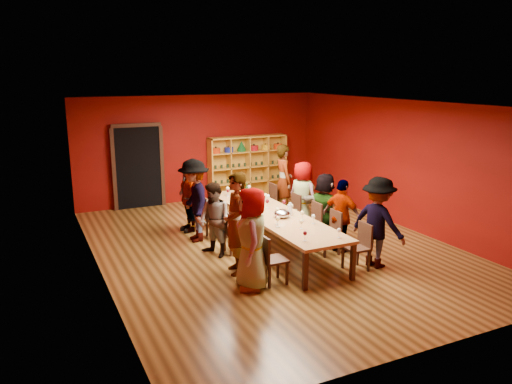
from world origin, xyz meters
TOP-DOWN VIEW (x-y plane):
  - room_shell at (0.00, 0.00)m, footprint 7.10×9.10m
  - tasting_table at (0.00, 0.00)m, footprint 1.10×4.50m
  - doorway at (-1.80, 4.43)m, footprint 1.40×0.17m
  - shelving_unit at (1.40, 4.32)m, footprint 2.40×0.40m
  - chair_person_left_0 at (-0.91, -1.68)m, footprint 0.42×0.42m
  - person_left_0 at (-1.25, -1.68)m, footprint 0.73×0.97m
  - chair_person_left_1 at (-0.91, -0.95)m, footprint 0.42×0.42m
  - person_left_1 at (-1.23, -0.95)m, footprint 0.61×0.76m
  - chair_person_left_2 at (-0.91, 0.03)m, footprint 0.42×0.42m
  - person_left_2 at (-1.28, 0.03)m, footprint 0.62×0.82m
  - chair_person_left_3 at (-0.91, 1.10)m, footprint 0.42×0.42m
  - person_left_3 at (-1.33, 1.10)m, footprint 0.61×1.22m
  - chair_person_left_4 at (-0.91, 1.82)m, footprint 0.42×0.42m
  - person_left_4 at (-1.24, 1.82)m, footprint 0.50×0.96m
  - chair_person_right_0 at (0.91, -1.80)m, footprint 0.42×0.42m
  - person_right_0 at (1.30, -1.80)m, footprint 0.77×1.21m
  - chair_person_right_1 at (0.91, -0.85)m, footprint 0.42×0.42m
  - person_right_1 at (1.16, -0.85)m, footprint 0.70×0.97m
  - chair_person_right_2 at (0.91, -0.13)m, footprint 0.42×0.42m
  - person_right_2 at (1.21, -0.13)m, footprint 0.88×1.45m
  - chair_person_right_3 at (0.91, 0.75)m, footprint 0.42×0.42m
  - person_right_3 at (1.18, 0.75)m, footprint 0.67×0.89m
  - chair_person_right_4 at (0.91, 1.93)m, footprint 0.42×0.42m
  - person_right_4 at (1.32, 1.93)m, footprint 0.59×0.75m
  - wine_glass_0 at (-0.30, 1.70)m, footprint 0.07×0.07m
  - wine_glass_1 at (0.37, -0.17)m, footprint 0.08×0.08m
  - wine_glass_2 at (-0.36, -0.92)m, footprint 0.09×0.09m
  - wine_glass_3 at (-0.01, -1.21)m, footprint 0.07×0.07m
  - wine_glass_4 at (-0.30, -0.78)m, footprint 0.08×0.08m
  - wine_glass_5 at (0.33, 0.09)m, footprint 0.09×0.09m
  - wine_glass_6 at (0.27, -0.76)m, footprint 0.08×0.08m
  - wine_glass_7 at (0.36, -1.03)m, footprint 0.08×0.08m
  - wine_glass_8 at (0.31, 0.93)m, footprint 0.07×0.07m
  - wine_glass_9 at (-0.27, 0.79)m, footprint 0.08×0.08m
  - wine_glass_10 at (-0.31, -1.83)m, footprint 0.07×0.07m
  - wine_glass_11 at (-0.27, 1.79)m, footprint 0.09×0.09m
  - wine_glass_12 at (0.07, 0.37)m, footprint 0.08×0.08m
  - wine_glass_13 at (-0.31, 1.04)m, footprint 0.08×0.08m
  - wine_glass_14 at (-0.07, -0.35)m, footprint 0.09×0.09m
  - wine_glass_15 at (-0.16, 1.22)m, footprint 0.07×0.07m
  - wine_glass_16 at (0.32, -1.95)m, footprint 0.07×0.07m
  - wine_glass_17 at (0.29, 1.79)m, footprint 0.08×0.08m
  - wine_glass_18 at (0.30, 1.84)m, footprint 0.08×0.08m
  - wine_glass_19 at (0.28, 0.76)m, footprint 0.08×0.08m
  - wine_glass_20 at (-0.27, -0.01)m, footprint 0.08×0.08m
  - spittoon_bowl at (0.02, -0.40)m, footprint 0.33×0.33m
  - carafe_a at (-0.25, 0.22)m, footprint 0.14×0.14m
  - carafe_b at (0.26, -0.29)m, footprint 0.13×0.13m
  - wine_bottle at (0.10, 1.50)m, footprint 0.08×0.08m

SIDE VIEW (x-z plane):
  - chair_person_left_0 at x=-0.91m, z-range 0.05..0.94m
  - chair_person_left_1 at x=-0.91m, z-range 0.05..0.94m
  - chair_person_left_2 at x=-0.91m, z-range 0.05..0.94m
  - chair_person_left_3 at x=-0.91m, z-range 0.05..0.94m
  - chair_person_left_4 at x=-0.91m, z-range 0.05..0.94m
  - chair_person_right_0 at x=0.91m, z-range 0.05..0.94m
  - chair_person_right_1 at x=0.91m, z-range 0.05..0.94m
  - chair_person_right_2 at x=0.91m, z-range 0.05..0.94m
  - chair_person_right_3 at x=0.91m, z-range 0.05..0.94m
  - chair_person_right_4 at x=0.91m, z-range 0.05..0.94m
  - tasting_table at x=0.00m, z-range 0.32..1.07m
  - person_left_2 at x=-1.28m, z-range 0.00..1.50m
  - person_right_1 at x=1.16m, z-range 0.00..1.51m
  - person_right_2 at x=1.21m, z-range 0.00..1.51m
  - person_left_4 at x=-1.24m, z-range 0.00..1.57m
  - person_right_3 at x=1.18m, z-range 0.00..1.62m
  - spittoon_bowl at x=0.02m, z-range 0.74..0.92m
  - carafe_b at x=0.26m, z-range 0.74..0.99m
  - person_right_0 at x=1.30m, z-range 0.00..1.73m
  - wine_bottle at x=0.10m, z-range 0.71..1.03m
  - wine_glass_3 at x=-0.01m, z-range 0.79..0.97m
  - wine_glass_15 at x=-0.16m, z-range 0.79..0.97m
  - wine_glass_0 at x=-0.30m, z-range 0.79..0.97m
  - wine_glass_10 at x=-0.31m, z-range 0.79..0.97m
  - wine_glass_8 at x=0.31m, z-range 0.79..0.97m
  - person_left_0 at x=-1.25m, z-range 0.00..1.76m
  - wine_glass_16 at x=0.32m, z-range 0.79..0.97m
  - carafe_a at x=-0.25m, z-range 0.74..1.03m
  - wine_glass_4 at x=-0.30m, z-range 0.79..0.98m
  - wine_glass_7 at x=0.36m, z-range 0.79..0.98m
  - wine_glass_1 at x=0.37m, z-range 0.79..0.98m
  - wine_glass_18 at x=0.30m, z-range 0.79..0.98m
  - wine_glass_20 at x=-0.27m, z-range 0.79..0.99m
  - wine_glass_12 at x=0.07m, z-range 0.79..0.99m
  - wine_glass_19 at x=0.28m, z-range 0.80..1.00m
  - wine_glass_17 at x=0.29m, z-range 0.80..1.00m
  - wine_glass_6 at x=0.27m, z-range 0.80..1.00m
  - wine_glass_9 at x=-0.27m, z-range 0.80..1.00m
  - wine_glass_13 at x=-0.31m, z-range 0.80..1.01m
  - wine_glass_14 at x=-0.07m, z-range 0.80..1.01m
  - wine_glass_2 at x=-0.36m, z-range 0.80..1.01m
  - wine_glass_11 at x=-0.27m, z-range 0.80..1.02m
  - person_left_3 at x=-1.33m, z-range 0.00..1.81m
  - wine_glass_5 at x=0.33m, z-range 0.80..1.02m
  - person_right_4 at x=1.32m, z-range 0.00..1.86m
  - person_left_1 at x=-1.23m, z-range 0.00..1.88m
  - shelving_unit at x=1.40m, z-range 0.08..1.88m
  - doorway at x=-1.80m, z-range -0.03..2.27m
  - room_shell at x=0.00m, z-range -0.02..3.02m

